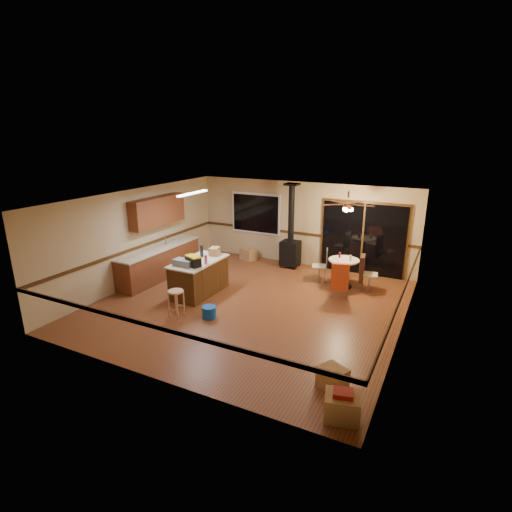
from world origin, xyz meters
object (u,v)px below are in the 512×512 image
Objects in this scene: chair_right at (363,268)px; box_under_window at (248,254)px; bar_stool at (176,304)px; dining_table at (343,268)px; box_corner_a at (342,407)px; wood_stove at (290,244)px; toolbox_grey at (184,262)px; chair_left at (324,262)px; kitchen_island at (199,277)px; blue_bucket at (209,312)px; chair_near at (340,277)px; toolbox_black at (193,262)px; box_corner_b at (333,378)px.

box_under_window is (-3.93, 0.93, -0.41)m from chair_right.
dining_table reaches higher than bar_stool.
bar_stool reaches higher than box_corner_a.
chair_right is 1.37× the size of box_corner_a.
wood_stove reaches higher than toolbox_grey.
chair_left is (-0.60, 0.13, 0.06)m from dining_table.
kitchen_island is 3.12m from box_under_window.
blue_bucket is at bearing -93.97° from wood_stove.
chair_left and chair_near have the same top height.
toolbox_black is 0.81× the size of box_corner_a.
wood_stove is 2.59m from chair_right.
box_corner_b is (4.12, -1.93, -0.84)m from toolbox_black.
box_corner_a is (3.59, -1.92, 0.06)m from blue_bucket.
kitchen_island is 3.26× the size of chair_left.
box_corner_b is at bearing -23.11° from toolbox_grey.
toolbox_grey is 1.21× the size of toolbox_black.
kitchen_island is at bearing 108.29° from toolbox_black.
dining_table is 4.63m from box_corner_b.
chair_near is at bearing -40.85° from wood_stove.
kitchen_island is 0.67× the size of wood_stove.
blue_bucket is 4.28m from chair_right.
kitchen_island is 2.06× the size of dining_table.
box_corner_a is at bearing -61.47° from wood_stove.
chair_left is 4.93m from box_corner_b.
dining_table is at bearing 33.81° from kitchen_island.
box_corner_a is 1.18× the size of box_corner_b.
wood_stove is 3.95× the size of bar_stool.
chair_near is at bearing -27.21° from box_under_window.
dining_table is at bearing -15.58° from box_under_window.
wood_stove reaches higher than dining_table.
dining_table is at bearing 50.77° from bar_stool.
toolbox_grey is 0.98× the size of chair_left.
wood_stove is 5.02× the size of toolbox_grey.
chair_left is 1.19× the size of box_corner_b.
bar_stool is 4.52m from box_under_window.
toolbox_black is 0.96× the size of box_corner_b.
blue_bucket is (0.69, 0.29, -0.18)m from bar_stool.
toolbox_grey is 4.80m from box_corner_b.
chair_right is at bearing 34.87° from toolbox_grey.
blue_bucket is 0.68× the size of box_under_window.
chair_right is at bearing -19.82° from wood_stove.
bar_stool is at bearing -157.38° from blue_bucket.
box_corner_a is (1.39, -5.17, -0.33)m from dining_table.
dining_table is 0.52m from chair_right.
toolbox_black is 0.80× the size of chair_left.
bar_stool is at bearing -102.42° from wood_stove.
box_corner_a is at bearing -30.28° from toolbox_black.
toolbox_black reaches higher than bar_stool.
dining_table is at bearing 99.43° from chair_near.
chair_near is at bearing 45.35° from blue_bucket.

